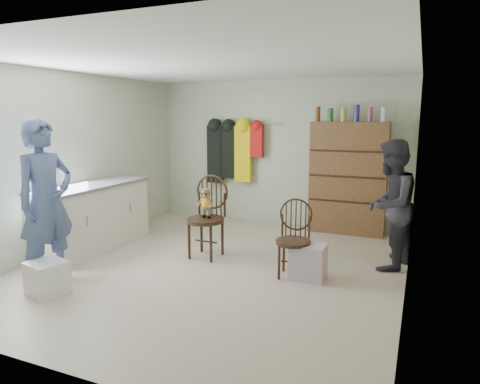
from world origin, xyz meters
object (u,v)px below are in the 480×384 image
at_px(counter, 93,216).
at_px(chair_far, 294,235).
at_px(dresser, 348,177).
at_px(chair_front, 208,211).

xyz_separation_m(counter, chair_far, (2.94, 0.11, 0.02)).
height_order(chair_far, dresser, dresser).
bearing_deg(chair_far, counter, 175.94).
distance_m(counter, chair_far, 2.94).
xyz_separation_m(chair_front, dresser, (1.54, 1.95, 0.29)).
height_order(chair_front, dresser, dresser).
bearing_deg(chair_front, dresser, 52.52).
bearing_deg(counter, chair_front, 11.72).
bearing_deg(chair_front, counter, -167.54).
height_order(counter, dresser, dresser).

